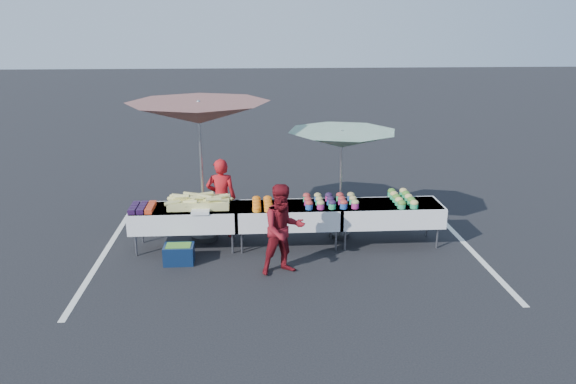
{
  "coord_description": "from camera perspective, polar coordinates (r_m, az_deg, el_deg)",
  "views": [
    {
      "loc": [
        -0.61,
        -9.33,
        3.85
      ],
      "look_at": [
        0.0,
        0.0,
        1.0
      ],
      "focal_mm": 35.0,
      "sensor_mm": 36.0,
      "label": 1
    }
  ],
  "objects": [
    {
      "name": "carrot_bowls",
      "position": [
        9.81,
        -2.04,
        -1.17
      ],
      "size": [
        0.55,
        0.69,
        0.11
      ],
      "color": "orange",
      "rests_on": "table_center"
    },
    {
      "name": "stripe_right",
      "position": [
        10.78,
        17.29,
        -4.76
      ],
      "size": [
        0.1,
        5.0,
        0.0
      ],
      "primitive_type": "cube",
      "color": "silver",
      "rests_on": "ground"
    },
    {
      "name": "berry_punnets",
      "position": [
        9.94,
        -14.57,
        -1.53
      ],
      "size": [
        0.4,
        0.54,
        0.08
      ],
      "color": "black",
      "rests_on": "table_left"
    },
    {
      "name": "customer",
      "position": [
        8.79,
        -0.48,
        -3.83
      ],
      "size": [
        0.85,
        0.74,
        1.46
      ],
      "primitive_type": "imported",
      "rotation": [
        0.0,
        0.0,
        0.31
      ],
      "color": "maroon",
      "rests_on": "ground"
    },
    {
      "name": "umbrella_left",
      "position": [
        9.89,
        -9.05,
        7.84
      ],
      "size": [
        2.66,
        2.66,
        2.56
      ],
      "rotation": [
        0.0,
        0.0,
        0.07
      ],
      "color": "black",
      "rests_on": "ground"
    },
    {
      "name": "bean_baskets",
      "position": [
        10.24,
        11.56,
        -0.6
      ],
      "size": [
        0.36,
        0.86,
        0.15
      ],
      "color": "#28A363",
      "rests_on": "table_right"
    },
    {
      "name": "plastic_bags",
      "position": [
        9.58,
        -8.88,
        -1.98
      ],
      "size": [
        0.3,
        0.25,
        0.05
      ],
      "primitive_type": "cube",
      "color": "white",
      "rests_on": "table_left"
    },
    {
      "name": "umbrella_right",
      "position": [
        10.06,
        5.5,
        5.26
      ],
      "size": [
        2.22,
        2.22,
        2.01
      ],
      "rotation": [
        0.0,
        0.0,
        0.13
      ],
      "color": "black",
      "rests_on": "ground"
    },
    {
      "name": "table_right",
      "position": [
        10.17,
        10.18,
        -2.06
      ],
      "size": [
        1.86,
        0.81,
        0.75
      ],
      "color": "white",
      "rests_on": "ground"
    },
    {
      "name": "vendor",
      "position": [
        10.37,
        -6.79,
        -0.61
      ],
      "size": [
        0.56,
        0.38,
        1.48
      ],
      "primitive_type": "imported",
      "rotation": [
        0.0,
        0.0,
        3.1
      ],
      "color": "red",
      "rests_on": "ground"
    },
    {
      "name": "stripe_left",
      "position": [
        10.42,
        -17.94,
        -5.59
      ],
      "size": [
        0.1,
        5.0,
        0.0
      ],
      "primitive_type": "cube",
      "color": "silver",
      "rests_on": "ground"
    },
    {
      "name": "potato_cups",
      "position": [
        9.9,
        4.34,
        -0.86
      ],
      "size": [
        0.94,
        0.58,
        0.16
      ],
      "color": "#214C9C",
      "rests_on": "table_right"
    },
    {
      "name": "ground",
      "position": [
        10.11,
        -0.0,
        -5.43
      ],
      "size": [
        80.0,
        80.0,
        0.0
      ],
      "primitive_type": "plane",
      "color": "black"
    },
    {
      "name": "table_center",
      "position": [
        9.9,
        -0.0,
        -2.31
      ],
      "size": [
        1.86,
        0.81,
        0.75
      ],
      "color": "white",
      "rests_on": "ground"
    },
    {
      "name": "corn_pile",
      "position": [
        9.89,
        -9.0,
        -0.98
      ],
      "size": [
        1.16,
        0.57,
        0.26
      ],
      "color": "#CCC968",
      "rests_on": "table_left"
    },
    {
      "name": "storage_bin",
      "position": [
        9.51,
        -11.01,
        -6.17
      ],
      "size": [
        0.49,
        0.36,
        0.32
      ],
      "rotation": [
        0.0,
        0.0,
        0.0
      ],
      "color": "#0C1E3E",
      "rests_on": "ground"
    },
    {
      "name": "table_left",
      "position": [
        9.95,
        -10.41,
        -2.49
      ],
      "size": [
        1.86,
        0.81,
        0.75
      ],
      "color": "white",
      "rests_on": "ground"
    }
  ]
}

